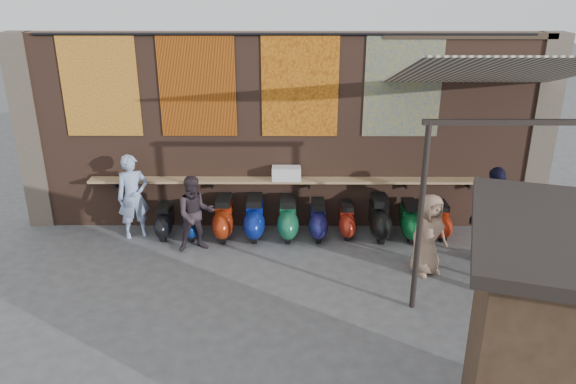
% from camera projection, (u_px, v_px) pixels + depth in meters
% --- Properties ---
extents(ground, '(70.00, 70.00, 0.00)m').
position_uv_depth(ground, '(283.00, 287.00, 9.69)').
color(ground, '#474749').
rests_on(ground, ground).
extents(brick_wall, '(10.00, 0.40, 4.00)m').
position_uv_depth(brick_wall, '(285.00, 133.00, 11.47)').
color(brick_wall, brown).
rests_on(brick_wall, ground).
extents(pier_left, '(0.50, 0.50, 4.00)m').
position_uv_depth(pier_left, '(32.00, 133.00, 11.50)').
color(pier_left, '#4C4238').
rests_on(pier_left, ground).
extents(pier_right, '(0.50, 0.50, 4.00)m').
position_uv_depth(pier_right, '(539.00, 133.00, 11.45)').
color(pier_right, '#4C4238').
rests_on(pier_right, ground).
extents(eating_counter, '(8.00, 0.32, 0.05)m').
position_uv_depth(eating_counter, '(285.00, 180.00, 11.46)').
color(eating_counter, '#9E7A51').
rests_on(eating_counter, brick_wall).
extents(shelf_box, '(0.58, 0.29, 0.27)m').
position_uv_depth(shelf_box, '(286.00, 173.00, 11.37)').
color(shelf_box, white).
rests_on(shelf_box, eating_counter).
extents(tapestry_redgold, '(1.50, 0.02, 2.00)m').
position_uv_depth(tapestry_redgold, '(100.00, 86.00, 10.92)').
color(tapestry_redgold, maroon).
rests_on(tapestry_redgold, brick_wall).
extents(tapestry_sun, '(1.50, 0.02, 2.00)m').
position_uv_depth(tapestry_sun, '(197.00, 86.00, 10.91)').
color(tapestry_sun, orange).
rests_on(tapestry_sun, brick_wall).
extents(tapestry_orange, '(1.50, 0.02, 2.00)m').
position_uv_depth(tapestry_orange, '(300.00, 86.00, 10.90)').
color(tapestry_orange, orange).
rests_on(tapestry_orange, brick_wall).
extents(tapestry_multi, '(1.50, 0.02, 2.00)m').
position_uv_depth(tapestry_multi, '(403.00, 86.00, 10.89)').
color(tapestry_multi, navy).
rests_on(tapestry_multi, brick_wall).
extents(hang_rail, '(9.50, 0.06, 0.06)m').
position_uv_depth(hang_rail, '(284.00, 34.00, 10.53)').
color(hang_rail, black).
rests_on(hang_rail, brick_wall).
extents(scooter_stool_0, '(0.32, 0.71, 0.68)m').
position_uv_depth(scooter_stool_0, '(165.00, 221.00, 11.42)').
color(scooter_stool_0, black).
rests_on(scooter_stool_0, ground).
extents(scooter_stool_1, '(0.33, 0.73, 0.69)m').
position_uv_depth(scooter_stool_1, '(193.00, 221.00, 11.43)').
color(scooter_stool_1, navy).
rests_on(scooter_stool_1, ground).
extents(scooter_stool_2, '(0.39, 0.87, 0.83)m').
position_uv_depth(scooter_stool_2, '(224.00, 218.00, 11.39)').
color(scooter_stool_2, '#9B290E').
rests_on(scooter_stool_2, ground).
extents(scooter_stool_3, '(0.40, 0.88, 0.84)m').
position_uv_depth(scooter_stool_3, '(255.00, 218.00, 11.38)').
color(scooter_stool_3, navy).
rests_on(scooter_stool_3, ground).
extents(scooter_stool_4, '(0.39, 0.87, 0.83)m').
position_uv_depth(scooter_stool_4, '(288.00, 218.00, 11.36)').
color(scooter_stool_4, '#196743').
rests_on(scooter_stool_4, ground).
extents(scooter_stool_5, '(0.36, 0.79, 0.75)m').
position_uv_depth(scooter_stool_5, '(318.00, 220.00, 11.39)').
color(scooter_stool_5, navy).
rests_on(scooter_stool_5, ground).
extents(scooter_stool_6, '(0.32, 0.72, 0.68)m').
position_uv_depth(scooter_stool_6, '(346.00, 220.00, 11.46)').
color(scooter_stool_6, maroon).
rests_on(scooter_stool_6, ground).
extents(scooter_stool_7, '(0.40, 0.89, 0.85)m').
position_uv_depth(scooter_stool_7, '(379.00, 218.00, 11.35)').
color(scooter_stool_7, black).
rests_on(scooter_stool_7, ground).
extents(scooter_stool_8, '(0.35, 0.79, 0.75)m').
position_uv_depth(scooter_stool_8, '(409.00, 220.00, 11.37)').
color(scooter_stool_8, '#0C5627').
rests_on(scooter_stool_8, ground).
extents(scooter_stool_9, '(0.34, 0.75, 0.71)m').
position_uv_depth(scooter_stool_9, '(440.00, 220.00, 11.42)').
color(scooter_stool_9, '#A7220C').
rests_on(scooter_stool_9, ground).
extents(diner_left, '(0.74, 0.63, 1.73)m').
position_uv_depth(diner_left, '(133.00, 197.00, 11.25)').
color(diner_left, '#95ABD9').
rests_on(diner_left, ground).
extents(diner_right, '(0.87, 0.77, 1.51)m').
position_uv_depth(diner_right, '(195.00, 214.00, 10.73)').
color(diner_right, '#30252C').
rests_on(diner_right, ground).
extents(shopper_navy, '(1.18, 0.88, 1.86)m').
position_uv_depth(shopper_navy, '(493.00, 215.00, 10.25)').
color(shopper_navy, black).
rests_on(shopper_navy, ground).
extents(shopper_grey, '(1.03, 0.64, 1.54)m').
position_uv_depth(shopper_grey, '(517.00, 256.00, 9.12)').
color(shopper_grey, slate).
rests_on(shopper_grey, ground).
extents(shopper_tan, '(0.87, 0.75, 1.51)m').
position_uv_depth(shopper_tan, '(428.00, 235.00, 9.90)').
color(shopper_tan, '#9F7C65').
rests_on(shopper_tan, ground).
extents(awning_canvas, '(3.20, 3.28, 0.97)m').
position_uv_depth(awning_canvas, '(496.00, 71.00, 9.21)').
color(awning_canvas, beige).
rests_on(awning_canvas, brick_wall).
extents(awning_ledger, '(3.30, 0.08, 0.12)m').
position_uv_depth(awning_ledger, '(470.00, 36.00, 10.54)').
color(awning_ledger, '#33261C').
rests_on(awning_ledger, brick_wall).
extents(awning_header, '(3.00, 0.08, 0.08)m').
position_uv_depth(awning_header, '(528.00, 122.00, 7.99)').
color(awning_header, black).
rests_on(awning_header, awning_post_left).
extents(awning_post_left, '(0.09, 0.09, 3.10)m').
position_uv_depth(awning_post_left, '(420.00, 220.00, 8.56)').
color(awning_post_left, black).
rests_on(awning_post_left, ground).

